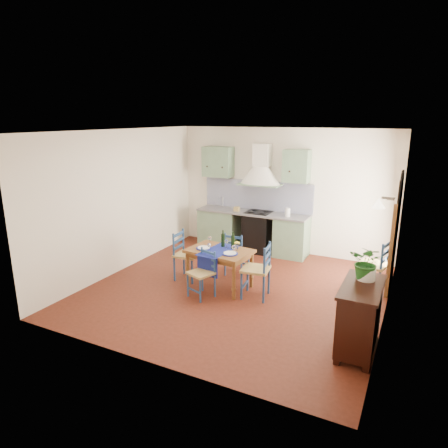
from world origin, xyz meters
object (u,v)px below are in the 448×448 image
Objects in this scene: chair_near at (202,273)px; potted_plant at (367,263)px; dining_table at (220,254)px; sideboard at (359,315)px.

potted_plant is at bearing -6.65° from chair_near.
dining_table is at bearing 79.80° from chair_near.
dining_table is at bearing 162.99° from potted_plant.
potted_plant is (2.67, -0.31, 0.75)m from chair_near.
chair_near is at bearing 168.83° from sideboard.
dining_table is 0.53m from chair_near.
sideboard reaches higher than chair_near.
dining_table is 1.44× the size of chair_near.
potted_plant is at bearing -17.01° from dining_table.
potted_plant reaches higher than sideboard.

